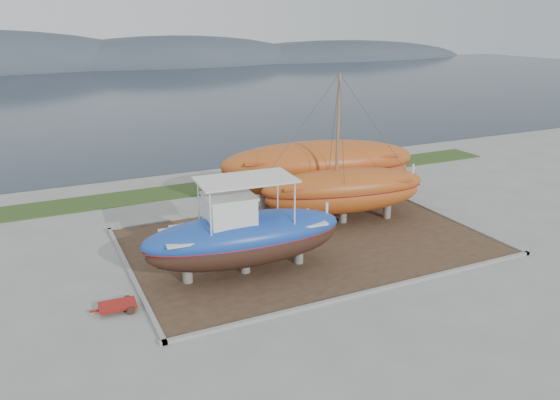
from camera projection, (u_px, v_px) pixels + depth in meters
name	position (u px, v px, depth m)	size (l,w,h in m)	color
ground	(348.00, 273.00, 25.16)	(140.00, 140.00, 0.00)	gray
dirt_patch	(307.00, 242.00, 28.57)	(18.00, 12.00, 0.06)	#422D1E
curb_frame	(307.00, 241.00, 28.56)	(18.60, 12.60, 0.15)	gray
grass_strip	(230.00, 184.00, 38.41)	(44.00, 3.00, 0.08)	#284219
sea	(107.00, 94.00, 85.07)	(260.00, 100.00, 0.04)	#182331
mountain_ridge	(71.00, 67.00, 132.14)	(200.00, 36.00, 20.00)	#333D49
blue_caique	(244.00, 227.00, 24.39)	(9.30, 2.91, 4.47)	#1B46AA
white_dinghy	(204.00, 234.00, 27.76)	(4.27, 1.60, 1.28)	silver
orange_sailboat	(345.00, 151.00, 29.94)	(9.54, 2.81, 8.36)	#AA4C1A
orange_bare_hull	(319.00, 175.00, 33.40)	(12.14, 3.64, 3.98)	#AA4C1A
red_trailer	(118.00, 307.00, 21.84)	(2.18, 1.09, 0.31)	#A71912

